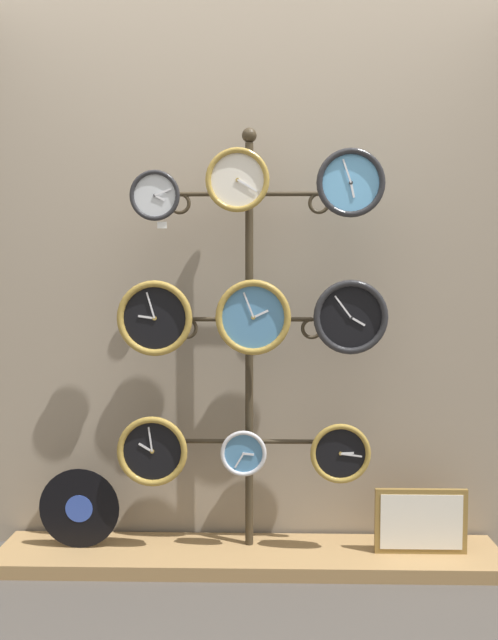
# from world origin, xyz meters

# --- Properties ---
(ground_plane) EXTENTS (12.00, 12.00, 0.00)m
(ground_plane) POSITION_xyz_m (0.00, 0.00, 0.00)
(ground_plane) COLOR #47423D
(shop_wall) EXTENTS (4.40, 0.04, 2.80)m
(shop_wall) POSITION_xyz_m (0.00, 0.57, 1.40)
(shop_wall) COLOR gray
(shop_wall) RESTS_ON ground_plane
(low_shelf) EXTENTS (2.20, 0.36, 0.06)m
(low_shelf) POSITION_xyz_m (0.00, 0.35, 0.03)
(low_shelf) COLOR #9E7A4C
(low_shelf) RESTS_ON ground_plane
(display_stand) EXTENTS (0.76, 0.37, 1.89)m
(display_stand) POSITION_xyz_m (0.00, 0.41, 0.63)
(display_stand) COLOR #382D1E
(display_stand) RESTS_ON ground_plane
(clock_top_left) EXTENTS (0.21, 0.04, 0.21)m
(clock_top_left) POSITION_xyz_m (-0.39, 0.32, 1.59)
(clock_top_left) COLOR silver
(clock_top_center) EXTENTS (0.27, 0.04, 0.27)m
(clock_top_center) POSITION_xyz_m (-0.05, 0.31, 1.65)
(clock_top_center) COLOR silver
(clock_top_right) EXTENTS (0.28, 0.04, 0.28)m
(clock_top_right) POSITION_xyz_m (0.42, 0.30, 1.64)
(clock_top_right) COLOR #60A8DB
(clock_middle_left) EXTENTS (0.32, 0.04, 0.32)m
(clock_middle_left) POSITION_xyz_m (-0.40, 0.31, 1.08)
(clock_middle_left) COLOR black
(clock_middle_center) EXTENTS (0.32, 0.04, 0.32)m
(clock_middle_center) POSITION_xyz_m (0.02, 0.30, 1.08)
(clock_middle_center) COLOR #4C84B2
(clock_middle_right) EXTENTS (0.32, 0.04, 0.32)m
(clock_middle_right) POSITION_xyz_m (0.43, 0.32, 1.08)
(clock_middle_right) COLOR black
(clock_bottom_left) EXTENTS (0.30, 0.04, 0.30)m
(clock_bottom_left) POSITION_xyz_m (-0.41, 0.32, 0.50)
(clock_bottom_left) COLOR black
(clock_bottom_center) EXTENTS (0.20, 0.04, 0.20)m
(clock_bottom_center) POSITION_xyz_m (-0.02, 0.34, 0.49)
(clock_bottom_center) COLOR #4C84B2
(clock_bottom_right) EXTENTS (0.26, 0.04, 0.26)m
(clock_bottom_right) POSITION_xyz_m (0.39, 0.31, 0.50)
(clock_bottom_right) COLOR black
(vinyl_record) EXTENTS (0.35, 0.01, 0.35)m
(vinyl_record) POSITION_xyz_m (-0.75, 0.35, 0.24)
(vinyl_record) COLOR black
(vinyl_record) RESTS_ON low_shelf
(picture_frame) EXTENTS (0.40, 0.02, 0.28)m
(picture_frame) POSITION_xyz_m (0.74, 0.33, 0.20)
(picture_frame) COLOR olive
(picture_frame) RESTS_ON low_shelf
(price_tag_upper) EXTENTS (0.04, 0.00, 0.03)m
(price_tag_upper) POSITION_xyz_m (-0.36, 0.32, 1.47)
(price_tag_upper) COLOR white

